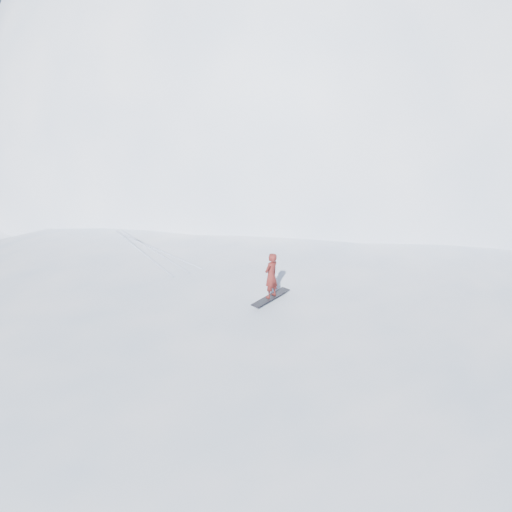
{
  "coord_description": "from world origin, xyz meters",
  "views": [
    {
      "loc": [
        -6.03,
        -11.96,
        9.33
      ],
      "look_at": [
        0.77,
        0.34,
        3.5
      ],
      "focal_mm": 32.0,
      "sensor_mm": 36.0,
      "label": 1
    }
  ],
  "objects": [
    {
      "name": "ground",
      "position": [
        0.0,
        0.0,
        0.0
      ],
      "size": [
        400.0,
        400.0,
        0.0
      ],
      "primitive_type": "plane",
      "color": "white",
      "rests_on": "ground"
    },
    {
      "name": "near_ridge",
      "position": [
        1.0,
        3.0,
        0.0
      ],
      "size": [
        36.0,
        28.0,
        4.8
      ],
      "primitive_type": "ellipsoid",
      "color": "white",
      "rests_on": "ground"
    },
    {
      "name": "summit_peak",
      "position": [
        22.0,
        26.0,
        0.0
      ],
      "size": [
        60.0,
        56.0,
        56.0
      ],
      "primitive_type": "ellipsoid",
      "color": "white",
      "rests_on": "ground"
    },
    {
      "name": "peak_shoulder",
      "position": [
        10.0,
        20.0,
        0.0
      ],
      "size": [
        28.0,
        24.0,
        18.0
      ],
      "primitive_type": "ellipsoid",
      "color": "white",
      "rests_on": "ground"
    },
    {
      "name": "wind_bumps",
      "position": [
        -0.56,
        2.12,
        0.0
      ],
      "size": [
        16.0,
        14.4,
        1.0
      ],
      "color": "white",
      "rests_on": "ground"
    },
    {
      "name": "snowboard",
      "position": [
        0.77,
        -0.66,
        2.41
      ],
      "size": [
        1.66,
        0.87,
        0.03
      ],
      "primitive_type": "cube",
      "rotation": [
        0.0,
        0.0,
        0.36
      ],
      "color": "black",
      "rests_on": "near_ridge"
    },
    {
      "name": "snowboarder",
      "position": [
        0.77,
        -0.66,
        3.19
      ],
      "size": [
        0.65,
        0.53,
        1.52
      ],
      "primitive_type": "imported",
      "rotation": [
        0.0,
        0.0,
        3.5
      ],
      "color": "maroon",
      "rests_on": "snowboard"
    },
    {
      "name": "board_tracks",
      "position": [
        -1.43,
        5.38,
        2.42
      ],
      "size": [
        1.87,
        5.97,
        0.04
      ],
      "color": "silver",
      "rests_on": "ground"
    }
  ]
}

